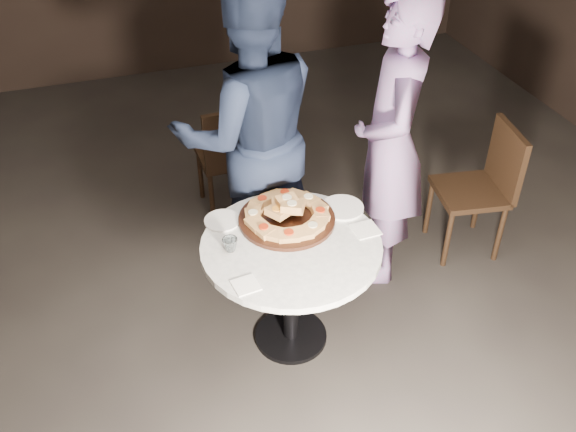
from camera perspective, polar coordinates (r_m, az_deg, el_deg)
The scene contains 13 objects.
floor at distance 3.62m, azimuth -0.55°, elevation -9.29°, with size 7.00×7.00×0.00m, color black.
table at distance 3.16m, azimuth 0.29°, elevation -4.18°, with size 1.17×1.17×0.66m.
serving_board at distance 3.21m, azimuth -0.11°, elevation -0.28°, with size 0.49×0.49×0.02m, color black.
focaccia_pile at distance 3.19m, azimuth -0.11°, elevation 0.33°, with size 0.44×0.43×0.12m.
plate_left at distance 3.23m, azimuth -5.85°, elevation -0.40°, with size 0.18×0.18×0.01m, color white.
plate_right at distance 3.31m, azimuth 4.86°, elevation 0.75°, with size 0.22×0.22×0.01m, color white.
water_glass at distance 3.03m, azimuth -5.17°, elevation -2.54°, with size 0.07×0.07×0.07m, color silver.
napkin_near at distance 2.86m, azimuth -3.76°, elevation -6.15°, with size 0.11×0.11×0.01m, color white.
napkin_far at distance 3.18m, azimuth 6.90°, elevation -1.21°, with size 0.13×0.13×0.01m, color white.
chair_far at distance 4.13m, azimuth -5.10°, elevation 5.63°, with size 0.39×0.41×0.82m.
chair_right at distance 4.00m, azimuth 17.08°, elevation 2.92°, with size 0.46×0.44×0.83m.
diner_navy at distance 3.49m, azimuth -3.44°, elevation 7.28°, with size 0.86×0.67×1.77m, color black.
diner_teal at distance 3.51m, azimuth 9.14°, elevation 6.26°, with size 0.62×0.40×1.69m, color slate.
Camera 1 is at (-0.75, -2.38, 2.62)m, focal length 40.00 mm.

